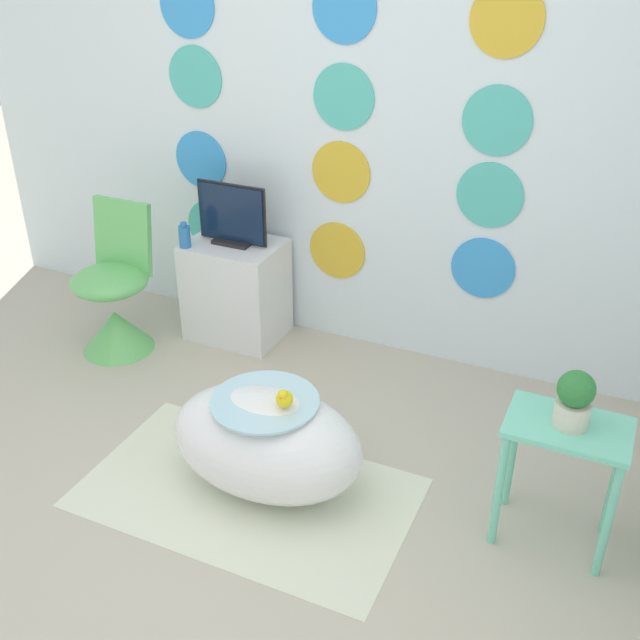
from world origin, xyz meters
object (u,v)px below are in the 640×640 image
object	(u,v)px
bathtub	(266,441)
vase	(185,236)
tv	(232,217)
potted_plant_left	(574,399)
chair	(115,305)

from	to	relation	value
bathtub	vase	bearing A→B (deg)	136.51
tv	vase	xyz separation A→B (m)	(-0.21, -0.15, -0.09)
tv	potted_plant_left	world-z (taller)	tv
chair	tv	distance (m)	0.79
vase	potted_plant_left	distance (m)	2.21
potted_plant_left	chair	bearing A→B (deg)	168.86
chair	vase	distance (m)	0.54
potted_plant_left	bathtub	bearing A→B (deg)	-170.95
vase	tv	bearing A→B (deg)	35.45
bathtub	potted_plant_left	bearing A→B (deg)	9.05
bathtub	tv	bearing A→B (deg)	125.39
chair	vase	bearing A→B (deg)	39.19
tv	vase	distance (m)	0.27
chair	potted_plant_left	xyz separation A→B (m)	(2.40, -0.47, 0.38)
bathtub	chair	size ratio (longest dim) A/B	1.03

